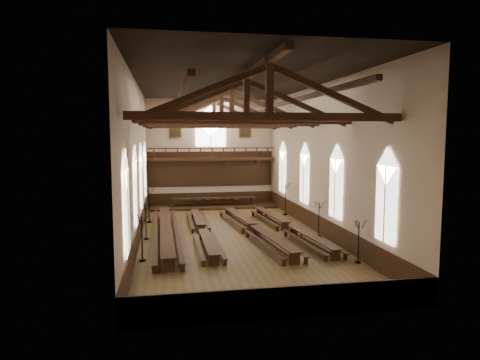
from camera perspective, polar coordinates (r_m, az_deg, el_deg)
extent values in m
plane|color=brown|center=(28.47, -1.07, -7.48)|extent=(26.00, 26.00, 0.00)
plane|color=beige|center=(40.62, -3.92, 3.68)|extent=(12.00, 0.00, 12.00)
plane|color=beige|center=(15.07, 6.57, -0.27)|extent=(12.00, 0.00, 12.00)
plane|color=beige|center=(27.46, -13.56, 2.42)|extent=(0.00, 26.00, 26.00)
plane|color=beige|center=(29.27, 10.61, 2.69)|extent=(0.00, 26.00, 26.00)
plane|color=black|center=(27.89, -1.11, 12.93)|extent=(26.00, 26.00, 0.00)
cube|color=#382010|center=(40.99, -3.87, -2.48)|extent=(11.90, 0.08, 1.20)
cube|color=#382010|center=(16.19, 6.33, -15.93)|extent=(11.90, 0.08, 1.20)
cube|color=#382010|center=(28.07, -13.26, -6.58)|extent=(0.08, 25.90, 1.20)
cube|color=#382010|center=(29.83, 10.38, -5.78)|extent=(0.08, 25.90, 1.20)
cube|color=white|center=(18.71, -14.84, -4.16)|extent=(0.05, 1.80, 3.60)
cube|color=white|center=(18.49, -14.99, 1.34)|extent=(0.05, 1.80, 1.80)
cylinder|color=beige|center=(18.71, -14.72, -4.16)|extent=(0.08, 0.08, 3.60)
cube|color=white|center=(24.63, -13.67, -1.72)|extent=(0.05, 1.80, 3.60)
cube|color=white|center=(24.45, -13.77, 2.46)|extent=(0.05, 1.80, 1.80)
cylinder|color=beige|center=(24.62, -13.58, -1.72)|extent=(0.08, 0.08, 3.60)
cube|color=white|center=(30.57, -12.96, -0.23)|extent=(0.05, 1.80, 3.60)
cube|color=white|center=(30.44, -13.04, 3.14)|extent=(0.05, 1.80, 1.80)
cylinder|color=beige|center=(30.57, -12.88, -0.23)|extent=(0.08, 0.08, 3.60)
cube|color=white|center=(36.54, -12.48, 0.78)|extent=(0.05, 1.80, 3.60)
cube|color=white|center=(36.42, -12.54, 3.60)|extent=(0.05, 1.80, 1.80)
cylinder|color=beige|center=(36.54, -12.41, 0.78)|extent=(0.08, 0.08, 3.60)
cube|color=white|center=(21.24, 18.83, -3.09)|extent=(0.05, 1.80, 3.60)
cube|color=white|center=(21.04, 18.99, 1.76)|extent=(0.05, 1.80, 1.80)
cylinder|color=beige|center=(21.22, 18.73, -3.09)|extent=(0.08, 0.08, 3.60)
cube|color=white|center=(26.59, 12.61, -1.13)|extent=(0.05, 1.80, 3.60)
cube|color=white|center=(26.44, 12.70, 2.74)|extent=(0.05, 1.80, 1.80)
cylinder|color=beige|center=(26.58, 12.53, -1.14)|extent=(0.08, 0.08, 3.60)
cube|color=white|center=(32.18, 8.52, 0.16)|extent=(0.05, 1.80, 3.60)
cube|color=white|center=(32.05, 8.57, 3.37)|extent=(0.05, 1.80, 1.80)
cylinder|color=beige|center=(32.17, 8.45, 0.16)|extent=(0.08, 0.08, 3.60)
cube|color=white|center=(37.89, 5.65, 1.07)|extent=(0.05, 1.80, 3.60)
cube|color=white|center=(37.78, 5.68, 3.79)|extent=(0.05, 1.80, 1.80)
cylinder|color=beige|center=(37.88, 5.59, 1.07)|extent=(0.08, 0.08, 3.60)
cube|color=white|center=(40.48, -3.93, 6.22)|extent=(2.80, 0.05, 2.40)
cube|color=white|center=(40.51, -3.94, 7.92)|extent=(2.80, 0.05, 2.80)
cylinder|color=beige|center=(40.44, -3.92, 6.22)|extent=(0.10, 0.10, 2.40)
cube|color=#3D2213|center=(40.00, -3.82, 2.78)|extent=(11.80, 1.20, 0.20)
cube|color=#382010|center=(40.65, -3.90, 1.49)|extent=(11.80, 0.10, 3.30)
cube|color=#3D2213|center=(39.42, -3.75, 4.26)|extent=(11.60, 0.12, 0.10)
cube|color=#3D2213|center=(39.46, -3.74, 2.96)|extent=(11.60, 0.12, 0.10)
cube|color=#3D2213|center=(40.19, -10.28, 2.36)|extent=(0.35, 0.40, 0.50)
cube|color=#3D2213|center=(40.28, -6.00, 2.43)|extent=(0.35, 0.40, 0.50)
cube|color=#3D2213|center=(40.60, -1.77, 2.49)|extent=(0.35, 0.40, 0.50)
cube|color=#3D2213|center=(41.13, 2.37, 2.53)|extent=(0.35, 0.40, 0.50)
cube|color=brown|center=(40.28, -8.64, 6.59)|extent=(1.15, 0.06, 1.45)
cube|color=black|center=(40.24, -8.63, 6.59)|extent=(0.95, 0.04, 1.25)
cube|color=brown|center=(40.98, 0.69, 6.65)|extent=(1.15, 0.06, 1.45)
cube|color=black|center=(40.94, 0.70, 6.65)|extent=(0.95, 0.04, 1.25)
cube|color=#3D2213|center=(17.89, 3.90, 8.43)|extent=(11.70, 0.35, 0.35)
cube|color=#3D2213|center=(17.99, 3.93, 12.57)|extent=(0.30, 0.30, 2.40)
cube|color=#3D2213|center=(17.49, -5.46, 11.43)|extent=(5.44, 0.26, 2.40)
cube|color=#3D2213|center=(18.85, 12.61, 10.92)|extent=(5.44, 0.26, 2.40)
cube|color=#3D2213|center=(22.77, 0.86, 7.92)|extent=(11.70, 0.35, 0.35)
cube|color=#3D2213|center=(22.86, 0.87, 11.18)|extent=(0.30, 0.30, 2.40)
cube|color=#3D2213|center=(22.46, -6.48, 10.21)|extent=(5.44, 0.26, 2.40)
cube|color=#3D2213|center=(23.53, 7.88, 10.00)|extent=(5.44, 0.26, 2.40)
cube|color=#3D2213|center=(27.70, -1.10, 7.58)|extent=(11.70, 0.35, 0.35)
cube|color=#3D2213|center=(27.77, -1.10, 10.26)|extent=(0.30, 0.30, 2.40)
cube|color=#3D2213|center=(27.44, -7.13, 9.43)|extent=(5.44, 0.26, 2.40)
cube|color=#3D2213|center=(28.33, 4.74, 9.35)|extent=(5.44, 0.26, 2.40)
cube|color=#3D2213|center=(32.65, -2.46, 7.34)|extent=(11.70, 0.35, 0.35)
cube|color=#3D2213|center=(32.70, -2.47, 9.61)|extent=(0.30, 0.30, 2.40)
cube|color=#3D2213|center=(32.43, -7.58, 8.89)|extent=(5.44, 0.26, 2.40)
cube|color=#3D2213|center=(33.18, 2.53, 8.87)|extent=(5.44, 0.26, 2.40)
cube|color=#3D2213|center=(37.61, -3.46, 7.15)|extent=(11.70, 0.35, 0.35)
cube|color=#3D2213|center=(37.66, -3.48, 9.13)|extent=(0.30, 0.30, 2.40)
cube|color=#3D2213|center=(37.42, -7.91, 8.49)|extent=(5.44, 0.26, 2.40)
cube|color=#3D2213|center=(38.07, 0.89, 8.50)|extent=(5.44, 0.26, 2.40)
cube|color=#3D2213|center=(27.45, -8.16, 10.25)|extent=(0.25, 25.70, 0.25)
cube|color=#3D2213|center=(28.48, 5.70, 10.13)|extent=(0.25, 25.70, 0.25)
cube|color=#3D2213|center=(27.86, -1.10, 12.31)|extent=(0.30, 25.70, 0.30)
cube|color=#3D2213|center=(24.58, -9.84, -7.91)|extent=(0.85, 7.53, 0.09)
cube|color=#3D2213|center=(21.42, -9.79, -11.12)|extent=(0.64, 0.09, 0.72)
cube|color=#3D2213|center=(27.97, -9.84, -7.06)|extent=(0.64, 0.09, 0.72)
cube|color=#3D2213|center=(24.70, -9.82, -9.03)|extent=(0.18, 6.66, 0.09)
cube|color=#3D2213|center=(24.66, -11.39, -8.65)|extent=(0.40, 7.52, 0.06)
cube|color=#3D2213|center=(21.42, -11.60, -11.58)|extent=(0.24, 0.08, 0.42)
cube|color=#3D2213|center=(28.05, -11.21, -7.36)|extent=(0.24, 0.08, 0.42)
cube|color=#3D2213|center=(24.67, -8.26, -8.58)|extent=(0.40, 7.52, 0.06)
cube|color=#3D2213|center=(21.44, -7.96, -11.51)|extent=(0.24, 0.08, 0.42)
cube|color=#3D2213|center=(28.07, -8.47, -7.30)|extent=(0.24, 0.08, 0.42)
cube|color=#3D2213|center=(31.82, -9.88, -4.73)|extent=(0.85, 7.53, 0.09)
cube|color=#3D2213|center=(28.58, -9.85, -6.77)|extent=(0.64, 0.09, 0.72)
cube|color=#3D2213|center=(35.22, -9.88, -4.36)|extent=(0.64, 0.09, 0.72)
cube|color=#3D2213|center=(31.91, -9.86, -5.60)|extent=(0.18, 6.66, 0.09)
cube|color=#3D2213|center=(31.87, -11.07, -5.30)|extent=(0.40, 7.52, 0.06)
cube|color=#3D2213|center=(28.56, -11.19, -7.12)|extent=(0.24, 0.08, 0.42)
cube|color=#3D2213|center=(35.29, -10.96, -4.60)|extent=(0.24, 0.08, 0.42)
cube|color=#3D2213|center=(31.89, -8.67, -5.25)|extent=(0.40, 7.52, 0.06)
cube|color=#3D2213|center=(28.58, -8.50, -7.06)|extent=(0.24, 0.08, 0.42)
cube|color=#3D2213|center=(35.31, -8.79, -4.56)|extent=(0.24, 0.08, 0.42)
cube|color=#3D2213|center=(24.73, -4.31, -8.08)|extent=(0.66, 6.20, 0.07)
cube|color=#3D2213|center=(22.14, -3.58, -10.65)|extent=(0.53, 0.07, 0.59)
cube|color=#3D2213|center=(27.50, -4.88, -7.35)|extent=(0.53, 0.07, 0.59)
cube|color=#3D2213|center=(24.83, -4.30, -8.99)|extent=(0.10, 5.49, 0.07)
cube|color=#3D2213|center=(24.74, -5.58, -8.70)|extent=(0.28, 6.19, 0.05)
cube|color=#3D2213|center=(22.08, -5.00, -11.04)|extent=(0.20, 0.06, 0.35)
cube|color=#3D2213|center=(27.53, -6.04, -7.61)|extent=(0.20, 0.06, 0.35)
cube|color=#3D2213|center=(24.85, -3.03, -8.61)|extent=(0.28, 6.19, 0.05)
cube|color=#3D2213|center=(22.20, -2.13, -10.93)|extent=(0.20, 0.06, 0.35)
cube|color=#3D2213|center=(27.63, -3.75, -7.54)|extent=(0.20, 0.06, 0.35)
cube|color=#3D2213|center=(31.93, -5.63, -4.87)|extent=(0.66, 6.20, 0.07)
cube|color=#3D2213|center=(29.28, -5.20, -6.53)|extent=(0.53, 0.07, 0.59)
cube|color=#3D2213|center=(34.72, -5.97, -4.55)|extent=(0.53, 0.07, 0.59)
cube|color=#3D2213|center=(32.01, -5.62, -5.59)|extent=(0.10, 5.49, 0.07)
cube|color=#3D2213|center=(31.94, -6.61, -5.35)|extent=(0.28, 6.19, 0.05)
cube|color=#3D2213|center=(29.22, -6.27, -6.82)|extent=(0.20, 0.06, 0.35)
cube|color=#3D2213|center=(34.75, -6.88, -4.76)|extent=(0.20, 0.06, 0.35)
cube|color=#3D2213|center=(32.03, -4.64, -5.30)|extent=(0.28, 6.19, 0.05)
cube|color=#3D2213|center=(29.31, -4.12, -6.75)|extent=(0.20, 0.06, 0.35)
cube|color=#3D2213|center=(34.83, -5.07, -4.72)|extent=(0.20, 0.06, 0.35)
cube|color=#3D2213|center=(25.07, 3.58, -7.71)|extent=(1.40, 6.94, 0.08)
cube|color=#3D2213|center=(22.26, 5.47, -10.48)|extent=(0.59, 0.14, 0.66)
cube|color=#3D2213|center=(28.10, 2.08, -6.97)|extent=(0.59, 0.14, 0.66)
cube|color=#3D2213|center=(25.18, 3.57, -8.71)|extent=(0.71, 6.10, 0.08)
cube|color=#3D2213|center=(24.95, 2.23, -8.45)|extent=(0.99, 6.90, 0.06)
cube|color=#3D2213|center=(22.04, 3.99, -11.01)|extent=(0.23, 0.09, 0.38)
cube|color=#3D2213|center=(28.00, 0.85, -7.30)|extent=(0.23, 0.09, 0.38)
cube|color=#3D2213|center=(25.34, 4.89, -8.23)|extent=(0.99, 6.90, 0.06)
cube|color=#3D2213|center=(22.47, 6.98, -10.71)|extent=(0.23, 0.09, 0.38)
cube|color=#3D2213|center=(28.37, 3.24, -7.14)|extent=(0.23, 0.09, 0.38)
cube|color=#3D2213|center=(32.15, 0.48, -4.64)|extent=(1.40, 6.94, 0.08)
cube|color=#3D2213|center=(29.23, 1.59, -6.46)|extent=(0.59, 0.14, 0.66)
cube|color=#3D2213|center=(35.23, -0.44, -4.31)|extent=(0.59, 0.14, 0.66)
cube|color=#3D2213|center=(32.24, 0.48, -5.43)|extent=(0.71, 6.10, 0.08)
cube|color=#3D2213|center=(32.04, -0.57, -5.20)|extent=(0.99, 6.90, 0.06)
cube|color=#3D2213|center=(29.04, 0.45, -6.82)|extent=(0.23, 0.09, 0.38)
cube|color=#3D2213|center=(35.14, -1.42, -4.57)|extent=(0.23, 0.09, 0.38)
cube|color=#3D2213|center=(32.38, 1.52, -5.08)|extent=(0.99, 6.90, 0.06)
cube|color=#3D2213|center=(29.40, 2.76, -6.67)|extent=(0.23, 0.09, 0.38)
cube|color=#3D2213|center=(35.46, 0.50, -4.47)|extent=(0.23, 0.09, 0.38)
cube|color=#3D2213|center=(25.84, 8.90, -7.48)|extent=(1.21, 6.41, 0.07)
cube|color=#3D2213|center=(23.32, 11.19, -9.87)|extent=(0.55, 0.12, 0.61)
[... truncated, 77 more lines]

